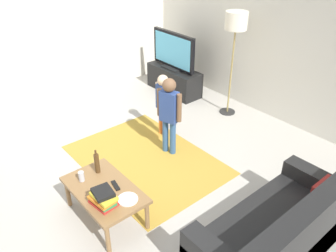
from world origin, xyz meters
TOP-DOWN VIEW (x-y plane):
  - ground at (0.00, 0.00)m, footprint 7.80×7.80m
  - wall_back at (0.00, 3.00)m, footprint 6.00×0.12m
  - wall_left at (-3.00, 0.00)m, footprint 0.12×6.00m
  - area_rug at (-0.31, 0.44)m, footprint 2.20×1.60m
  - tv_stand at (-1.83, 2.30)m, footprint 1.20×0.44m
  - tv at (-1.83, 2.28)m, footprint 1.10×0.28m
  - couch at (1.88, 0.47)m, footprint 0.80×1.80m
  - floor_lamp at (-0.52, 2.45)m, footprint 0.36×0.36m
  - child_near_tv at (-0.69, 1.08)m, footprint 0.34×0.17m
  - child_center at (-0.25, 0.83)m, footprint 0.38×0.21m
  - coffee_table at (0.29, -0.57)m, footprint 1.00×0.60m
  - book_stack at (0.50, -0.70)m, footprint 0.32×0.23m
  - bottle at (-0.01, -0.47)m, footprint 0.06×0.06m
  - tv_remote at (0.34, -0.45)m, footprint 0.18×0.08m
  - soda_can at (0.01, -0.69)m, footprint 0.07×0.07m
  - plate at (0.61, -0.47)m, footprint 0.22×0.22m

SIDE VIEW (x-z plane):
  - ground at x=0.00m, z-range 0.00..0.00m
  - area_rug at x=-0.31m, z-range 0.00..0.01m
  - tv_stand at x=-1.83m, z-range -0.01..0.49m
  - couch at x=1.88m, z-range -0.14..0.72m
  - coffee_table at x=0.29m, z-range 0.16..0.58m
  - plate at x=0.61m, z-range 0.42..0.44m
  - tv_remote at x=0.34m, z-range 0.42..0.44m
  - soda_can at x=0.01m, z-range 0.42..0.54m
  - book_stack at x=0.50m, z-range 0.42..0.60m
  - bottle at x=-0.01m, z-range 0.40..0.71m
  - child_near_tv at x=-0.69m, z-range 0.10..1.13m
  - child_center at x=-0.25m, z-range 0.12..1.30m
  - tv at x=-1.83m, z-range 0.49..1.20m
  - wall_back at x=0.00m, z-range 0.00..2.70m
  - wall_left at x=-3.00m, z-range 0.00..2.70m
  - floor_lamp at x=-0.52m, z-range 0.65..2.43m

